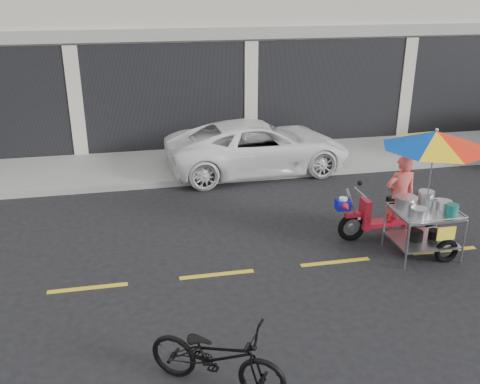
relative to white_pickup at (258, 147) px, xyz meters
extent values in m
plane|color=black|center=(0.21, -4.70, -0.62)|extent=(90.00, 90.00, 0.00)
cube|color=gray|center=(0.21, 0.80, -0.54)|extent=(45.00, 3.00, 0.15)
cube|color=black|center=(0.21, 1.77, 0.83)|extent=(35.28, 0.06, 2.90)
cube|color=gray|center=(0.21, 1.75, 2.48)|extent=(36.00, 0.12, 0.30)
cube|color=gold|center=(0.21, -4.70, -0.61)|extent=(42.00, 0.10, 0.01)
imported|color=white|center=(0.00, 0.00, 0.00)|extent=(4.58, 2.38, 1.23)
imported|color=black|center=(-2.20, -7.19, -0.18)|extent=(1.71, 1.39, 0.87)
torus|color=black|center=(0.77, -3.99, -0.36)|extent=(0.52, 0.10, 0.52)
torus|color=black|center=(2.15, -4.00, -0.36)|extent=(0.52, 0.10, 0.52)
cylinder|color=#9EA0A5|center=(0.77, -3.99, -0.36)|extent=(0.13, 0.06, 0.13)
cylinder|color=#9EA0A5|center=(2.15, -4.00, -0.36)|extent=(0.13, 0.06, 0.13)
cube|color=#B51628|center=(0.77, -3.99, -0.11)|extent=(0.29, 0.11, 0.07)
cylinder|color=#9EA0A5|center=(0.77, -3.99, 0.03)|extent=(0.33, 0.05, 0.74)
cube|color=#B51628|center=(1.00, -3.99, -0.11)|extent=(0.11, 0.31, 0.55)
cube|color=#B51628|center=(1.41, -4.00, -0.32)|extent=(0.73, 0.26, 0.07)
cube|color=#B51628|center=(1.83, -4.00, -0.11)|extent=(0.69, 0.24, 0.37)
cube|color=black|center=(1.74, -4.00, 0.10)|extent=(0.60, 0.22, 0.09)
cylinder|color=#9EA0A5|center=(0.88, -3.99, 0.30)|extent=(0.03, 0.50, 0.03)
sphere|color=black|center=(0.94, -3.81, 0.41)|extent=(0.09, 0.09, 0.09)
cylinder|color=white|center=(0.88, -3.99, -0.18)|extent=(0.11, 0.11, 0.05)
cube|color=#0B0F9C|center=(0.57, -3.99, 0.10)|extent=(0.24, 0.20, 0.18)
cylinder|color=white|center=(0.57, -3.99, 0.21)|extent=(0.15, 0.15, 0.05)
cone|color=#B51628|center=(0.57, -4.15, 0.12)|extent=(0.17, 0.20, 0.17)
torus|color=black|center=(2.01, -5.05, -0.42)|extent=(0.42, 0.09, 0.42)
cylinder|color=#9EA0A5|center=(1.23, -5.14, -0.23)|extent=(0.03, 0.03, 0.78)
cylinder|color=#9EA0A5|center=(1.23, -4.32, -0.23)|extent=(0.03, 0.03, 0.78)
cylinder|color=#9EA0A5|center=(2.24, -5.14, -0.23)|extent=(0.03, 0.03, 0.78)
cylinder|color=#9EA0A5|center=(2.24, -4.32, -0.23)|extent=(0.03, 0.03, 0.78)
cube|color=#9EA0A5|center=(1.73, -4.73, -0.34)|extent=(1.01, 0.83, 0.03)
cube|color=#9EA0A5|center=(1.73, -4.73, 0.16)|extent=(1.01, 0.83, 0.04)
cylinder|color=#9EA0A5|center=(1.73, -5.14, 0.22)|extent=(1.01, 0.02, 0.02)
cylinder|color=#9EA0A5|center=(1.73, -4.32, 0.22)|extent=(1.01, 0.02, 0.02)
cylinder|color=#9EA0A5|center=(1.23, -4.73, 0.22)|extent=(0.02, 0.83, 0.02)
cylinder|color=#9EA0A5|center=(2.24, -4.73, 0.22)|extent=(0.02, 0.83, 0.02)
cylinder|color=#9EA0A5|center=(1.73, -4.32, -0.34)|extent=(0.04, 0.69, 0.04)
cylinder|color=#9EA0A5|center=(1.73, -4.32, 0.12)|extent=(0.04, 0.69, 0.04)
cube|color=yellow|center=(1.87, -5.17, -0.02)|extent=(0.32, 0.02, 0.23)
cylinder|color=#B7B7BC|center=(1.46, -4.55, 0.28)|extent=(0.37, 0.37, 0.20)
cylinder|color=#B7B7BC|center=(1.83, -4.53, 0.31)|extent=(0.26, 0.26, 0.26)
cylinder|color=#B7B7BC|center=(2.08, -4.69, 0.25)|extent=(0.25, 0.25, 0.13)
cylinder|color=#B7B7BC|center=(1.50, -4.89, 0.25)|extent=(0.26, 0.26, 0.14)
cylinder|color=#17675E|center=(2.05, -4.96, 0.28)|extent=(0.20, 0.20, 0.20)
cylinder|color=black|center=(1.60, -4.73, -0.25)|extent=(0.26, 0.26, 0.17)
cylinder|color=black|center=(1.96, -4.73, -0.25)|extent=(0.22, 0.22, 0.15)
cylinder|color=#9EA0A5|center=(1.78, -4.64, 0.85)|extent=(0.02, 0.02, 1.38)
sphere|color=#9EA0A5|center=(1.78, -4.64, 1.56)|extent=(0.06, 0.06, 0.06)
imported|color=#E65350|center=(1.64, -4.00, 0.16)|extent=(0.57, 0.37, 1.56)
camera|label=1|loc=(-2.93, -12.05, 3.80)|focal=40.00mm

